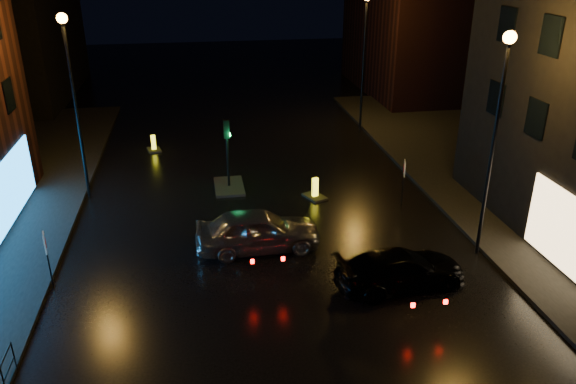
# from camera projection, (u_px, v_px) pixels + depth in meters

# --- Properties ---
(building_far_left) EXTENTS (8.00, 16.00, 14.00)m
(building_far_left) POSITION_uv_depth(u_px,v_px,m) (4.00, 3.00, 41.44)
(building_far_left) COLOR black
(building_far_left) RESTS_ON ground
(building_far_right) EXTENTS (8.00, 14.00, 12.00)m
(building_far_right) POSITION_uv_depth(u_px,v_px,m) (416.00, 14.00, 43.88)
(building_far_right) COLOR black
(building_far_right) RESTS_ON ground
(street_lamp_lfar) EXTENTS (0.44, 0.44, 8.37)m
(street_lamp_lfar) POSITION_uv_depth(u_px,v_px,m) (72.00, 80.00, 24.34)
(street_lamp_lfar) COLOR black
(street_lamp_lfar) RESTS_ON ground
(street_lamp_rnear) EXTENTS (0.44, 0.44, 8.37)m
(street_lamp_rnear) POSITION_uv_depth(u_px,v_px,m) (498.00, 114.00, 19.51)
(street_lamp_rnear) COLOR black
(street_lamp_rnear) RESTS_ON ground
(street_lamp_rfar) EXTENTS (0.44, 0.44, 8.37)m
(street_lamp_rfar) POSITION_uv_depth(u_px,v_px,m) (365.00, 42.00, 33.94)
(street_lamp_rfar) COLOR black
(street_lamp_rfar) RESTS_ON ground
(traffic_signal) EXTENTS (1.40, 2.40, 3.45)m
(traffic_signal) POSITION_uv_depth(u_px,v_px,m) (229.00, 178.00, 27.39)
(traffic_signal) COLOR black
(traffic_signal) RESTS_ON ground
(silver_hatchback) EXTENTS (4.84, 2.01, 1.64)m
(silver_hatchback) POSITION_uv_depth(u_px,v_px,m) (258.00, 230.00, 21.71)
(silver_hatchback) COLOR #A8AAAF
(silver_hatchback) RESTS_ON ground
(dark_sedan) EXTENTS (4.78, 2.37, 1.34)m
(dark_sedan) POSITION_uv_depth(u_px,v_px,m) (401.00, 269.00, 19.37)
(dark_sedan) COLOR black
(dark_sedan) RESTS_ON ground
(bollard_near) EXTENTS (1.14, 1.34, 0.99)m
(bollard_near) POSITION_uv_depth(u_px,v_px,m) (315.00, 193.00, 26.41)
(bollard_near) COLOR black
(bollard_near) RESTS_ON ground
(bollard_far) EXTENTS (0.92, 1.19, 0.93)m
(bollard_far) POSITION_uv_depth(u_px,v_px,m) (154.00, 147.00, 32.48)
(bollard_far) COLOR black
(bollard_far) RESTS_ON ground
(road_sign_left) EXTENTS (0.17, 0.50, 2.08)m
(road_sign_left) POSITION_uv_depth(u_px,v_px,m) (46.00, 247.00, 18.98)
(road_sign_left) COLOR black
(road_sign_left) RESTS_ON ground
(road_sign_right) EXTENTS (0.20, 0.50, 2.11)m
(road_sign_right) POSITION_uv_depth(u_px,v_px,m) (404.00, 172.00, 25.22)
(road_sign_right) COLOR black
(road_sign_right) RESTS_ON ground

